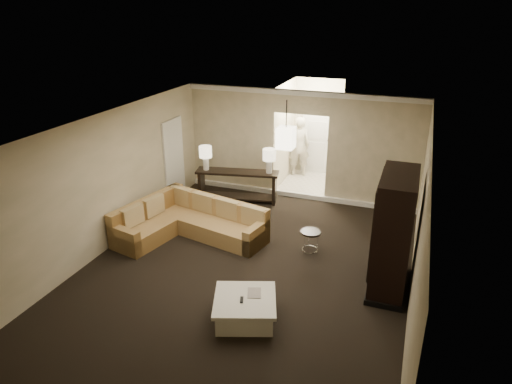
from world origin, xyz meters
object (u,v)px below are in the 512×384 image
at_px(armoire, 393,235).
at_px(drink_table, 310,238).
at_px(sectional_sofa, 188,222).
at_px(console_table, 238,183).
at_px(person, 299,143).
at_px(coffee_table, 245,308).

bearing_deg(armoire, drink_table, 158.19).
bearing_deg(sectional_sofa, armoire, 6.10).
distance_m(sectional_sofa, console_table, 2.18).
xyz_separation_m(sectional_sofa, console_table, (0.28, 2.16, 0.16)).
bearing_deg(person, coffee_table, 77.21).
relative_size(console_table, person, 1.10).
xyz_separation_m(console_table, drink_table, (2.41, -2.00, -0.12)).
distance_m(console_table, armoire, 4.81).
xyz_separation_m(console_table, armoire, (3.99, -2.63, 0.54)).
height_order(sectional_sofa, person, person).
bearing_deg(armoire, person, 121.14).
distance_m(drink_table, person, 4.68).
bearing_deg(person, drink_table, 87.39).
height_order(sectional_sofa, drink_table, sectional_sofa).
bearing_deg(drink_table, console_table, 140.30).
distance_m(coffee_table, armoire, 2.84).
height_order(armoire, drink_table, armoire).
height_order(armoire, person, armoire).
relative_size(coffee_table, console_table, 0.58).
distance_m(armoire, person, 5.88).
distance_m(sectional_sofa, person, 4.77).
bearing_deg(armoire, sectional_sofa, 173.65).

